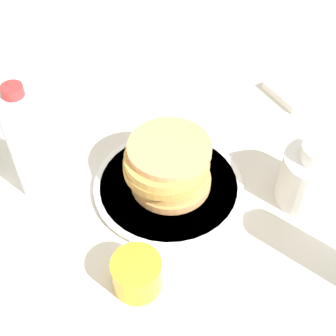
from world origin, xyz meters
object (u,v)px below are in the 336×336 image
(juice_glass, at_px, (137,274))
(plate, at_px, (168,184))
(water_bottle_near, at_px, (29,144))
(cream_jug, at_px, (310,177))
(pancake_stack, at_px, (168,165))

(juice_glass, bearing_deg, plate, -123.42)
(plate, distance_m, water_bottle_near, 0.27)
(water_bottle_near, bearing_deg, cream_jug, 157.07)
(pancake_stack, height_order, cream_jug, cream_jug)
(plate, xyz_separation_m, cream_jug, (-0.24, 0.11, 0.05))
(cream_jug, height_order, water_bottle_near, water_bottle_near)
(pancake_stack, relative_size, water_bottle_near, 0.68)
(cream_jug, bearing_deg, juice_glass, 10.73)
(cream_jug, xyz_separation_m, water_bottle_near, (0.47, -0.20, 0.06))
(pancake_stack, relative_size, cream_jug, 1.23)
(juice_glass, bearing_deg, water_bottle_near, -66.88)
(plate, bearing_deg, water_bottle_near, -20.32)
(pancake_stack, bearing_deg, plate, 72.13)
(cream_jug, distance_m, water_bottle_near, 0.51)
(juice_glass, bearing_deg, pancake_stack, -123.33)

